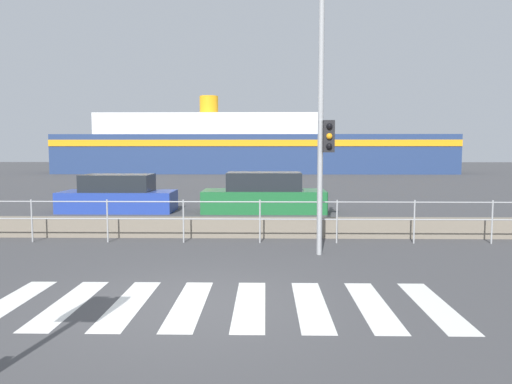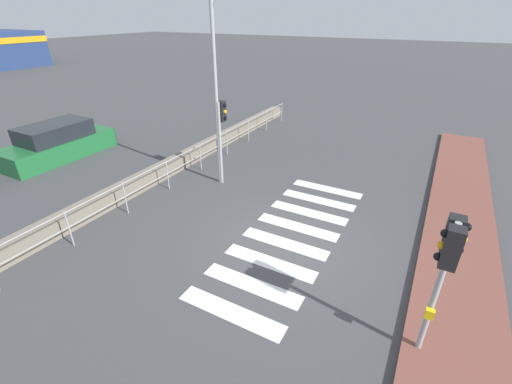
{
  "view_description": "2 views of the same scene",
  "coord_description": "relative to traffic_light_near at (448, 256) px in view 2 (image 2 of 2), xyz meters",
  "views": [
    {
      "loc": [
        1.07,
        -7.18,
        2.29
      ],
      "look_at": [
        0.9,
        2.0,
        1.5
      ],
      "focal_mm": 35.0,
      "sensor_mm": 36.0,
      "label": 1
    },
    {
      "loc": [
        -6.97,
        -2.88,
        5.5
      ],
      "look_at": [
        0.17,
        1.0,
        1.2
      ],
      "focal_mm": 24.0,
      "sensor_mm": 36.0,
      "label": 2
    }
  ],
  "objects": [
    {
      "name": "traffic_light_near",
      "position": [
        0.0,
        0.0,
        0.0
      ],
      "size": [
        0.58,
        0.41,
        2.79
      ],
      "color": "#9EA0A3",
      "rests_on": "ground_plane"
    },
    {
      "name": "crosswalk",
      "position": [
        2.3,
        3.48,
        -2.17
      ],
      "size": [
        6.75,
        2.4,
        0.01
      ],
      "color": "silver",
      "rests_on": "ground_plane"
    },
    {
      "name": "ground_plane",
      "position": [
        1.9,
        3.48,
        -2.18
      ],
      "size": [
        160.0,
        160.0,
        0.0
      ],
      "primitive_type": "plane",
      "color": "#424244"
    },
    {
      "name": "parked_car_green",
      "position": [
        2.92,
        14.4,
        -1.56
      ],
      "size": [
        4.44,
        1.79,
        1.45
      ],
      "color": "#1E6633",
      "rests_on": "ground_plane"
    },
    {
      "name": "seawall",
      "position": [
        1.9,
        9.23,
        -1.93
      ],
      "size": [
        22.91,
        0.55,
        0.49
      ],
      "color": "slate",
      "rests_on": "ground_plane"
    },
    {
      "name": "streetlamp",
      "position": [
        4.15,
        6.83,
        1.86
      ],
      "size": [
        0.32,
        1.31,
        6.55
      ],
      "color": "#9EA0A3",
      "rests_on": "ground_plane"
    },
    {
      "name": "sidewalk_brick",
      "position": [
        1.9,
        -0.62,
        -2.12
      ],
      "size": [
        24.0,
        1.8,
        0.12
      ],
      "color": "brown",
      "rests_on": "ground_plane"
    },
    {
      "name": "harbor_fence",
      "position": [
        1.9,
        8.35,
        -1.47
      ],
      "size": [
        20.66,
        0.04,
        1.06
      ],
      "color": "#9EA0A3",
      "rests_on": "ground_plane"
    },
    {
      "name": "traffic_light_far",
      "position": [
        4.25,
        6.99,
        -0.05
      ],
      "size": [
        0.34,
        0.32,
        2.9
      ],
      "color": "#9EA0A3",
      "rests_on": "ground_plane"
    }
  ]
}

